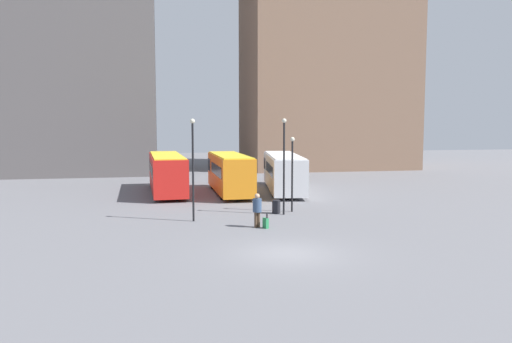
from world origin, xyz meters
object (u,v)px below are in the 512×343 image
at_px(bus_0, 167,172).
at_px(bus_2, 283,171).
at_px(traveler, 257,207).
at_px(lamp_post_0, 284,159).
at_px(lamp_post_2, 193,162).
at_px(bus_1, 230,172).
at_px(lamp_post_1, 292,167).
at_px(trash_bin, 276,207).
at_px(suitcase, 266,223).

bearing_deg(bus_0, bus_2, -97.11).
distance_m(traveler, lamp_post_0, 4.86).
relative_size(bus_0, lamp_post_2, 1.93).
distance_m(bus_1, lamp_post_2, 11.99).
xyz_separation_m(lamp_post_1, trash_bin, (-1.14, -0.43, -2.46)).
height_order(bus_0, bus_2, bus_0).
bearing_deg(bus_0, lamp_post_0, -151.42).
bearing_deg(trash_bin, suitcase, -110.49).
height_order(bus_0, trash_bin, bus_0).
height_order(traveler, suitcase, traveler).
distance_m(bus_1, trash_bin, 9.91).
height_order(lamp_post_0, trash_bin, lamp_post_0).
height_order(bus_2, suitcase, bus_2).
relative_size(suitcase, lamp_post_2, 0.14).
xyz_separation_m(bus_1, bus_2, (4.67, 0.67, -0.04)).
bearing_deg(lamp_post_1, bus_0, 125.83).
bearing_deg(bus_0, trash_bin, -151.67).
relative_size(bus_2, lamp_post_2, 2.04).
bearing_deg(traveler, bus_1, -24.56).
relative_size(suitcase, lamp_post_0, 0.14).
relative_size(suitcase, lamp_post_1, 0.17).
relative_size(bus_1, lamp_post_1, 2.13).
distance_m(bus_1, lamp_post_0, 10.52).
relative_size(bus_2, lamp_post_0, 2.02).
xyz_separation_m(bus_1, lamp_post_1, (2.75, -9.26, 1.15)).
bearing_deg(bus_1, lamp_post_1, -163.82).
relative_size(bus_1, lamp_post_0, 1.72).
distance_m(bus_2, lamp_post_1, 10.19).
distance_m(traveler, lamp_post_1, 5.72).
relative_size(bus_0, bus_2, 0.95).
bearing_deg(traveler, suitcase, -151.06).
relative_size(lamp_post_1, lamp_post_2, 0.81).
height_order(bus_2, lamp_post_1, lamp_post_1).
xyz_separation_m(traveler, lamp_post_0, (2.38, 3.50, 2.39)).
bearing_deg(lamp_post_2, lamp_post_1, 17.33).
distance_m(bus_2, trash_bin, 10.88).
xyz_separation_m(traveler, trash_bin, (2.02, 4.00, -0.68)).
xyz_separation_m(lamp_post_0, lamp_post_1, (0.78, 0.92, -0.61)).
xyz_separation_m(bus_0, lamp_post_1, (7.76, -10.75, 1.17)).
height_order(suitcase, lamp_post_1, lamp_post_1).
height_order(bus_2, lamp_post_2, lamp_post_2).
height_order(bus_1, lamp_post_1, lamp_post_1).
relative_size(traveler, suitcase, 2.28).
xyz_separation_m(bus_1, traveler, (-0.41, -13.69, -0.63)).
bearing_deg(lamp_post_1, trash_bin, -159.59).
xyz_separation_m(bus_2, trash_bin, (-3.06, -10.36, -1.27)).
bearing_deg(trash_bin, lamp_post_2, -163.35).
xyz_separation_m(bus_2, lamp_post_1, (-1.92, -9.93, 1.19)).
distance_m(traveler, trash_bin, 4.53).
distance_m(lamp_post_1, lamp_post_2, 6.79).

